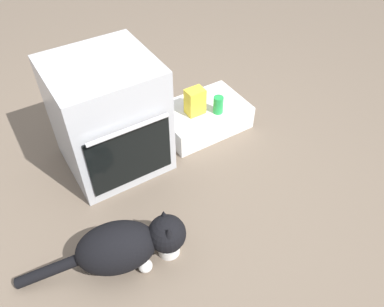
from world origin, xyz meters
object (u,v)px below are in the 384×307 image
soda_can (218,105)px  snack_bag (195,102)px  pantry_cabinet (203,117)px  cat (127,245)px  food_bowl (169,247)px  oven (109,117)px

soda_can → snack_bag: snack_bag is taller
pantry_cabinet → cat: 1.13m
food_bowl → cat: bearing=163.3°
oven → pantry_cabinet: 0.70m
soda_can → food_bowl: bearing=-139.1°
oven → pantry_cabinet: (0.65, -0.02, -0.27)m
food_bowl → soda_can: size_ratio=0.94×
food_bowl → soda_can: 1.01m
cat → food_bowl: bearing=-0.0°
cat → snack_bag: 1.06m
cat → snack_bag: bearing=56.1°
oven → soda_can: 0.72m
oven → food_bowl: 0.83m
oven → soda_can: bearing=-9.3°
cat → soda_can: (0.95, 0.59, 0.08)m
pantry_cabinet → soda_can: (0.05, -0.10, 0.14)m
oven → snack_bag: oven is taller
soda_can → snack_bag: bearing=149.5°
soda_can → snack_bag: 0.16m
oven → food_bowl: size_ratio=6.17×
food_bowl → oven: bearing=86.5°
cat → pantry_cabinet: bearing=54.4°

